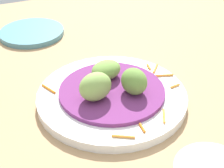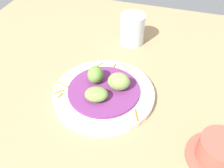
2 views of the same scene
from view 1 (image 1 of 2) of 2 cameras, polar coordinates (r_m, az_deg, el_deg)
table_surface at (r=58.52cm, az=-1.16°, el=-3.35°), size 110.00×110.00×2.00cm
main_plate at (r=57.11cm, az=-0.02°, el=-2.16°), size 25.73×25.73×1.60cm
cabbage_bed at (r=56.43cm, az=-0.02°, el=-1.20°), size 18.14×18.14×0.74cm
carrot_garnish at (r=56.15cm, az=4.29°, el=-1.72°), size 18.86×23.18×0.40cm
guac_scoop_left at (r=52.71cm, az=-2.89°, el=-0.45°), size 5.10×6.18×4.75cm
guac_scoop_center at (r=54.32cm, az=3.83°, el=0.47°), size 5.43×4.77×4.44cm
guac_scoop_right at (r=58.37cm, az=-1.02°, el=2.45°), size 5.65×6.52×3.25cm
side_plate_small at (r=82.21cm, az=-13.67°, el=8.64°), size 15.19×15.19×1.19cm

